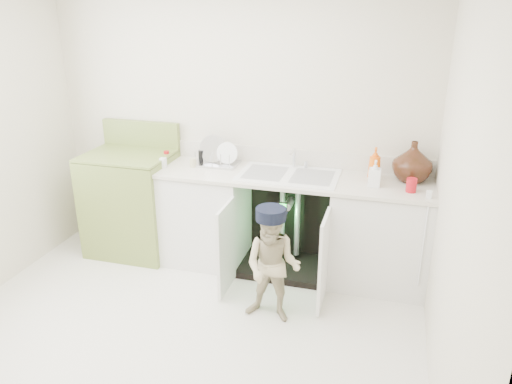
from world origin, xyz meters
TOP-DOWN VIEW (x-y plane):
  - ground at (0.00, 0.00)m, footprint 3.50×3.50m
  - room_shell at (0.00, 0.00)m, footprint 6.00×5.50m
  - counter_run at (0.58, 1.21)m, footprint 2.44×1.02m
  - avocado_stove at (-0.96, 1.18)m, footprint 0.79×0.65m
  - repair_worker at (0.61, 0.43)m, footprint 0.45×0.62m

SIDE VIEW (x-z plane):
  - ground at x=0.00m, z-range 0.00..0.00m
  - repair_worker at x=0.61m, z-range 0.01..0.92m
  - counter_run at x=0.58m, z-range -0.14..1.09m
  - avocado_stove at x=-0.96m, z-range -0.11..1.11m
  - room_shell at x=0.00m, z-range 0.62..1.88m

